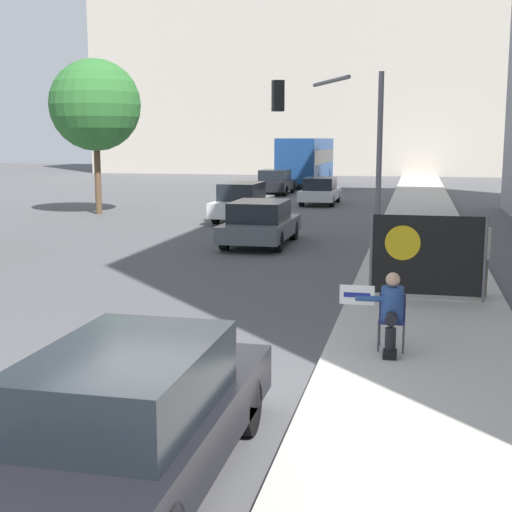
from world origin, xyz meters
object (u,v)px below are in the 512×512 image
object	(u,v)px
seated_protester	(390,310)
parked_car_curbside	(133,417)
traffic_light_pole	(340,129)
car_on_road_distant	(320,191)
car_on_road_nearest	(260,223)
pedestrian_behind	(481,257)
protest_banner	(426,255)
street_tree_midblock	(95,105)
city_bus_on_road	(307,159)
car_on_road_far_lane	(275,182)
car_on_road_midblock	(243,202)

from	to	relation	value
seated_protester	parked_car_curbside	distance (m)	5.21
traffic_light_pole	parked_car_curbside	world-z (taller)	traffic_light_pole
traffic_light_pole	car_on_road_distant	world-z (taller)	traffic_light_pole
car_on_road_distant	car_on_road_nearest	bearing A→B (deg)	-89.89
seated_protester	pedestrian_behind	bearing A→B (deg)	66.85
pedestrian_behind	protest_banner	size ratio (longest dim) A/B	0.71
seated_protester	car_on_road_nearest	size ratio (longest dim) A/B	0.28
car_on_road_distant	seated_protester	bearing A→B (deg)	-80.08
car_on_road_distant	street_tree_midblock	distance (m)	12.01
traffic_light_pole	car_on_road_nearest	world-z (taller)	traffic_light_pole
pedestrian_behind	car_on_road_nearest	distance (m)	9.12
seated_protester	car_on_road_distant	distance (m)	25.87
pedestrian_behind	parked_car_curbside	distance (m)	9.78
protest_banner	city_bus_on_road	size ratio (longest dim) A/B	0.21
traffic_light_pole	car_on_road_distant	size ratio (longest dim) A/B	1.17
pedestrian_behind	car_on_road_far_lane	xyz separation A→B (m)	(-9.62, 27.17, -0.21)
car_on_road_distant	car_on_road_far_lane	size ratio (longest dim) A/B	1.03
protest_banner	car_on_road_far_lane	bearing A→B (deg)	107.08
protest_banner	traffic_light_pole	xyz separation A→B (m)	(-2.43, 6.17, 2.57)
pedestrian_behind	traffic_light_pole	size ratio (longest dim) A/B	0.32
city_bus_on_road	car_on_road_distant	bearing A→B (deg)	-78.58
seated_protester	car_on_road_midblock	xyz separation A→B (m)	(-6.61, 17.61, 0.00)
city_bus_on_road	car_on_road_far_lane	bearing A→B (deg)	-93.86
car_on_road_nearest	car_on_road_distant	distance (m)	14.44
pedestrian_behind	city_bus_on_road	distance (m)	36.87
car_on_road_nearest	car_on_road_midblock	world-z (taller)	car_on_road_midblock
protest_banner	parked_car_curbside	world-z (taller)	protest_banner
street_tree_midblock	car_on_road_nearest	bearing A→B (deg)	-40.09
car_on_road_far_lane	city_bus_on_road	xyz separation A→B (m)	(0.58, 8.56, 1.18)
seated_protester	city_bus_on_road	bearing A→B (deg)	98.63
seated_protester	street_tree_midblock	world-z (taller)	street_tree_midblock
protest_banner	city_bus_on_road	world-z (taller)	city_bus_on_road
traffic_light_pole	city_bus_on_road	xyz separation A→B (m)	(-5.52, 30.13, -1.68)
seated_protester	parked_car_curbside	world-z (taller)	parked_car_curbside
traffic_light_pole	car_on_road_midblock	bearing A→B (deg)	121.46
traffic_light_pole	car_on_road_nearest	size ratio (longest dim) A/B	1.18
protest_banner	car_on_road_distant	bearing A→B (deg)	102.96
traffic_light_pole	city_bus_on_road	bearing A→B (deg)	100.38
city_bus_on_road	car_on_road_midblock	bearing A→B (deg)	-88.02
traffic_light_pole	car_on_road_distant	bearing A→B (deg)	99.41
city_bus_on_road	protest_banner	bearing A→B (deg)	-77.66
seated_protester	city_bus_on_road	size ratio (longest dim) A/B	0.11
pedestrian_behind	city_bus_on_road	world-z (taller)	city_bus_on_road
traffic_light_pole	car_on_road_distant	xyz separation A→B (m)	(-2.59, 15.63, -2.90)
protest_banner	street_tree_midblock	xyz separation A→B (m)	(-14.01, 14.95, 3.73)
parked_car_curbside	car_on_road_far_lane	distance (m)	36.60
traffic_light_pole	parked_car_curbside	xyz separation A→B (m)	(-0.35, -14.57, -2.88)
pedestrian_behind	car_on_road_distant	size ratio (longest dim) A/B	0.37
pedestrian_behind	street_tree_midblock	world-z (taller)	street_tree_midblock
seated_protester	car_on_road_distant	bearing A→B (deg)	98.08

